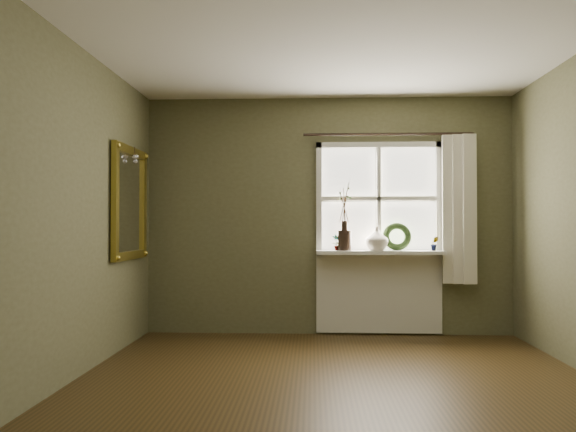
% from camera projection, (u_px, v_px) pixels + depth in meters
% --- Properties ---
extents(floor, '(4.50, 4.50, 0.00)m').
position_uv_depth(floor, '(337.00, 396.00, 3.90)').
color(floor, '#382811').
rests_on(floor, ground).
extents(ceiling, '(4.50, 4.50, 0.00)m').
position_uv_depth(ceiling, '(337.00, 25.00, 3.94)').
color(ceiling, silver).
rests_on(ceiling, ground).
extents(wall_back, '(4.00, 0.10, 2.60)m').
position_uv_depth(wall_back, '(328.00, 215.00, 6.22)').
color(wall_back, brown).
rests_on(wall_back, ground).
extents(wall_left, '(0.10, 4.50, 2.60)m').
position_uv_depth(wall_left, '(50.00, 210.00, 4.01)').
color(wall_left, brown).
rests_on(wall_left, ground).
extents(wall_front, '(4.00, 0.10, 2.60)m').
position_uv_depth(wall_front, '(372.00, 185.00, 1.62)').
color(wall_front, brown).
rests_on(wall_front, ground).
extents(window_frame, '(1.36, 0.06, 1.24)m').
position_uv_depth(window_frame, '(378.00, 199.00, 6.13)').
color(window_frame, silver).
rests_on(window_frame, wall_back).
extents(window_sill, '(1.36, 0.26, 0.04)m').
position_uv_depth(window_sill, '(380.00, 252.00, 6.01)').
color(window_sill, silver).
rests_on(window_sill, wall_back).
extents(window_apron, '(1.36, 0.04, 0.88)m').
position_uv_depth(window_apron, '(379.00, 292.00, 6.11)').
color(window_apron, silver).
rests_on(window_apron, ground).
extents(dark_jug, '(0.17, 0.17, 0.22)m').
position_uv_depth(dark_jug, '(344.00, 240.00, 6.03)').
color(dark_jug, black).
rests_on(dark_jug, window_sill).
extents(cream_vase, '(0.27, 0.27, 0.26)m').
position_uv_depth(cream_vase, '(377.00, 239.00, 6.01)').
color(cream_vase, beige).
rests_on(cream_vase, window_sill).
extents(wreath, '(0.32, 0.16, 0.32)m').
position_uv_depth(wreath, '(397.00, 240.00, 6.04)').
color(wreath, '#283F1C').
rests_on(wreath, window_sill).
extents(potted_plant_left, '(0.11, 0.09, 0.18)m').
position_uv_depth(potted_plant_left, '(336.00, 242.00, 6.03)').
color(potted_plant_left, '#283F1C').
rests_on(potted_plant_left, window_sill).
extents(potted_plant_right, '(0.09, 0.07, 0.15)m').
position_uv_depth(potted_plant_right, '(434.00, 244.00, 5.98)').
color(potted_plant_right, '#283F1C').
rests_on(potted_plant_right, window_sill).
extents(curtain, '(0.36, 0.12, 1.59)m').
position_uv_depth(curtain, '(459.00, 209.00, 5.99)').
color(curtain, beige).
rests_on(curtain, wall_back).
extents(curtain_rod, '(1.84, 0.03, 0.03)m').
position_uv_depth(curtain_rod, '(388.00, 134.00, 6.08)').
color(curtain_rod, black).
rests_on(curtain_rod, wall_back).
extents(gilt_mirror, '(0.10, 0.93, 1.10)m').
position_uv_depth(gilt_mirror, '(130.00, 203.00, 5.50)').
color(gilt_mirror, white).
rests_on(gilt_mirror, wall_left).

